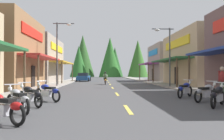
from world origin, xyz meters
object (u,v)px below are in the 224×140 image
(motorcycle_parked_right_4, at_px, (185,89))
(motorcycle_parked_left_4, at_px, (47,92))
(parked_car_curbside, at_px, (84,77))
(pedestrian_browsing, at_px, (222,80))
(motorcycle_parked_left_3, at_px, (30,95))
(streetlamp_right, at_px, (166,48))
(streetlamp_left, at_px, (60,45))
(motorcycle_parked_left_1, at_px, (1,107))
(motorcycle_parked_left_2, at_px, (18,100))
(rider_cruising_lead, at_px, (105,79))
(motorcycle_parked_right_3, at_px, (206,92))
(motorcycle_parked_right_2, at_px, (218,95))

(motorcycle_parked_right_4, relative_size, motorcycle_parked_left_4, 1.02)
(parked_car_curbside, bearing_deg, pedestrian_browsing, -156.86)
(motorcycle_parked_left_3, xyz_separation_m, motorcycle_parked_left_4, (0.33, 1.85, 0.00))
(pedestrian_browsing, bearing_deg, streetlamp_right, 77.58)
(parked_car_curbside, bearing_deg, streetlamp_left, 178.12)
(pedestrian_browsing, bearing_deg, motorcycle_parked_left_1, -162.92)
(motorcycle_parked_left_2, height_order, rider_cruising_lead, rider_cruising_lead)
(streetlamp_left, relative_size, motorcycle_parked_left_2, 3.83)
(streetlamp_right, relative_size, motorcycle_parked_left_4, 3.52)
(motorcycle_parked_left_4, bearing_deg, motorcycle_parked_left_2, 127.68)
(motorcycle_parked_right_3, distance_m, motorcycle_parked_right_4, 2.07)
(motorcycle_parked_left_4, xyz_separation_m, rider_cruising_lead, (3.24, 16.62, 0.17))
(motorcycle_parked_right_4, bearing_deg, motorcycle_parked_right_2, -137.95)
(motorcycle_parked_right_4, bearing_deg, motorcycle_parked_left_2, 162.83)
(motorcycle_parked_right_4, relative_size, parked_car_curbside, 0.38)
(motorcycle_parked_left_2, distance_m, motorcycle_parked_left_3, 1.70)
(streetlamp_left, xyz_separation_m, motorcycle_parked_right_4, (9.16, -10.84, -3.78))
(motorcycle_parked_right_2, xyz_separation_m, motorcycle_parked_left_2, (-8.04, -1.22, 0.00))
(motorcycle_parked_left_3, bearing_deg, parked_car_curbside, -43.37)
(motorcycle_parked_right_4, bearing_deg, motorcycle_parked_left_4, 141.41)
(motorcycle_parked_right_2, relative_size, motorcycle_parked_left_2, 1.00)
(motorcycle_parked_right_3, height_order, motorcycle_parked_left_2, same)
(streetlamp_right, bearing_deg, motorcycle_parked_right_4, -98.80)
(motorcycle_parked_right_3, bearing_deg, motorcycle_parked_left_3, 152.71)
(streetlamp_left, bearing_deg, motorcycle_parked_right_4, -49.80)
(motorcycle_parked_right_2, height_order, motorcycle_parked_left_2, same)
(motorcycle_parked_left_1, xyz_separation_m, rider_cruising_lead, (3.37, 21.98, 0.17))
(motorcycle_parked_left_3, height_order, motorcycle_parked_left_4, same)
(motorcycle_parked_left_2, bearing_deg, motorcycle_parked_left_1, 145.82)
(motorcycle_parked_left_3, relative_size, motorcycle_parked_left_4, 0.99)
(streetlamp_right, distance_m, motorcycle_parked_left_1, 18.76)
(motorcycle_parked_right_4, relative_size, rider_cruising_lead, 0.79)
(motorcycle_parked_right_3, relative_size, motorcycle_parked_right_4, 1.06)
(streetlamp_right, xyz_separation_m, motorcycle_parked_right_3, (-1.06, -11.22, -3.34))
(motorcycle_parked_right_4, bearing_deg, streetlamp_right, 31.93)
(motorcycle_parked_right_3, relative_size, parked_car_curbside, 0.41)
(motorcycle_parked_right_2, relative_size, motorcycle_parked_right_3, 0.96)
(streetlamp_left, bearing_deg, parked_car_curbside, 85.17)
(streetlamp_right, xyz_separation_m, parked_car_curbside, (-9.29, 16.81, -3.15))
(motorcycle_parked_left_2, xyz_separation_m, rider_cruising_lead, (3.52, 20.17, 0.17))
(motorcycle_parked_left_1, bearing_deg, pedestrian_browsing, -114.53)
(streetlamp_left, bearing_deg, motorcycle_parked_left_2, -85.67)
(streetlamp_right, height_order, motorcycle_parked_left_1, streetlamp_right)
(rider_cruising_lead, height_order, pedestrian_browsing, pedestrian_browsing)
(motorcycle_parked_right_4, bearing_deg, motorcycle_parked_right_3, -129.31)
(motorcycle_parked_right_2, xyz_separation_m, motorcycle_parked_left_4, (-7.76, 2.33, 0.00))
(motorcycle_parked_right_4, height_order, rider_cruising_lead, rider_cruising_lead)
(rider_cruising_lead, bearing_deg, motorcycle_parked_right_2, -165.43)
(streetlamp_right, relative_size, motorcycle_parked_left_3, 3.57)
(streetlamp_left, xyz_separation_m, motorcycle_parked_right_3, (9.51, -12.87, -3.78))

